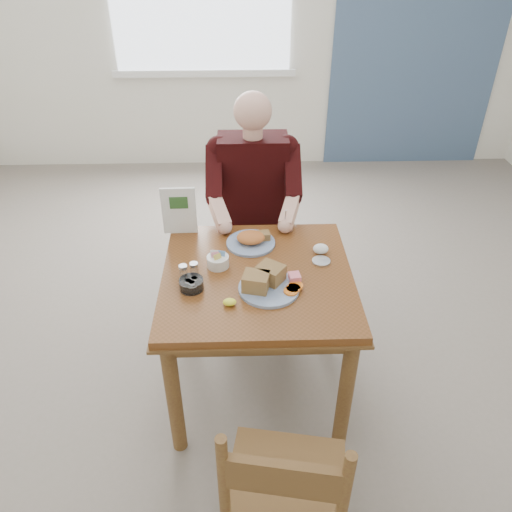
{
  "coord_description": "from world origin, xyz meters",
  "views": [
    {
      "loc": [
        -0.07,
        -1.9,
        2.15
      ],
      "look_at": [
        -0.01,
        0.0,
        0.85
      ],
      "focal_mm": 35.0,
      "sensor_mm": 36.0,
      "label": 1
    }
  ],
  "objects_px": {
    "near_plate": "(267,282)",
    "chair_far": "(253,234)",
    "diner": "(253,193)",
    "far_plate": "(252,240)",
    "table": "(257,292)",
    "chair_near": "(284,496)"
  },
  "relations": [
    {
      "from": "near_plate",
      "to": "chair_far",
      "type": "bearing_deg",
      "value": 92.63
    },
    {
      "from": "chair_far",
      "to": "diner",
      "type": "xyz_separation_m",
      "value": [
        0.0,
        -0.09,
        0.33
      ]
    },
    {
      "from": "chair_far",
      "to": "far_plate",
      "type": "bearing_deg",
      "value": -92.16
    },
    {
      "from": "table",
      "to": "chair_far",
      "type": "distance_m",
      "value": 0.81
    },
    {
      "from": "table",
      "to": "chair_far",
      "type": "bearing_deg",
      "value": 90.0
    },
    {
      "from": "diner",
      "to": "chair_near",
      "type": "bearing_deg",
      "value": -87.81
    },
    {
      "from": "table",
      "to": "diner",
      "type": "height_order",
      "value": "diner"
    },
    {
      "from": "far_plate",
      "to": "chair_far",
      "type": "bearing_deg",
      "value": 87.84
    },
    {
      "from": "chair_far",
      "to": "chair_near",
      "type": "relative_size",
      "value": 1.0
    },
    {
      "from": "table",
      "to": "far_plate",
      "type": "xyz_separation_m",
      "value": [
        -0.02,
        0.26,
        0.14
      ]
    },
    {
      "from": "chair_near",
      "to": "diner",
      "type": "distance_m",
      "value": 1.68
    },
    {
      "from": "table",
      "to": "chair_near",
      "type": "xyz_separation_m",
      "value": [
        0.06,
        -0.94,
        -0.16
      ]
    },
    {
      "from": "chair_far",
      "to": "diner",
      "type": "height_order",
      "value": "diner"
    },
    {
      "from": "chair_far",
      "to": "near_plate",
      "type": "distance_m",
      "value": 0.96
    },
    {
      "from": "near_plate",
      "to": "far_plate",
      "type": "xyz_separation_m",
      "value": [
        -0.06,
        0.37,
        -0.01
      ]
    },
    {
      "from": "near_plate",
      "to": "chair_near",
      "type": "bearing_deg",
      "value": -88.52
    },
    {
      "from": "table",
      "to": "diner",
      "type": "xyz_separation_m",
      "value": [
        0.0,
        0.71,
        0.17
      ]
    },
    {
      "from": "chair_far",
      "to": "diner",
      "type": "relative_size",
      "value": 0.69
    },
    {
      "from": "chair_far",
      "to": "diner",
      "type": "bearing_deg",
      "value": -89.99
    },
    {
      "from": "table",
      "to": "chair_near",
      "type": "bearing_deg",
      "value": -86.16
    },
    {
      "from": "chair_near",
      "to": "far_plate",
      "type": "bearing_deg",
      "value": 93.97
    },
    {
      "from": "table",
      "to": "chair_near",
      "type": "relative_size",
      "value": 0.97
    }
  ]
}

